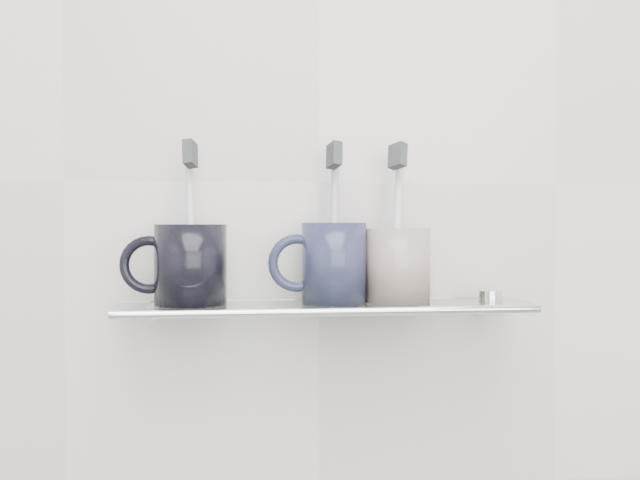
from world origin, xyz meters
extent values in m
plane|color=silver|center=(0.00, 1.10, 1.25)|extent=(2.50, 0.00, 2.50)
cube|color=silver|center=(0.00, 1.04, 1.10)|extent=(0.50, 0.12, 0.01)
cylinder|color=silver|center=(0.00, 0.98, 1.10)|extent=(0.50, 0.01, 0.01)
cylinder|color=silver|center=(-0.21, 1.09, 1.09)|extent=(0.02, 0.03, 0.02)
cylinder|color=silver|center=(0.21, 1.09, 1.09)|extent=(0.02, 0.03, 0.02)
cylinder|color=black|center=(-0.16, 1.04, 1.15)|extent=(0.09, 0.09, 0.10)
torus|color=black|center=(-0.21, 1.04, 1.15)|extent=(0.07, 0.01, 0.07)
cylinder|color=white|center=(-0.16, 1.04, 1.20)|extent=(0.02, 0.07, 0.19)
cube|color=#35373A|center=(-0.16, 1.04, 1.28)|extent=(0.02, 0.03, 0.04)
cylinder|color=#1E243F|center=(0.01, 1.04, 1.15)|extent=(0.08, 0.08, 0.10)
torus|color=#1E243F|center=(-0.03, 1.04, 1.15)|extent=(0.07, 0.01, 0.07)
cylinder|color=#A0A5C8|center=(0.01, 1.04, 1.20)|extent=(0.02, 0.06, 0.19)
cube|color=#35373A|center=(0.01, 1.04, 1.28)|extent=(0.02, 0.03, 0.04)
cylinder|color=silver|center=(0.09, 1.04, 1.15)|extent=(0.11, 0.11, 0.09)
torus|color=silver|center=(0.04, 1.04, 1.15)|extent=(0.07, 0.01, 0.07)
cylinder|color=silver|center=(0.09, 1.04, 1.20)|extent=(0.03, 0.07, 0.19)
cube|color=#35373A|center=(0.09, 1.04, 1.28)|extent=(0.03, 0.03, 0.04)
cylinder|color=silver|center=(0.21, 1.04, 1.11)|extent=(0.03, 0.03, 0.01)
camera|label=1|loc=(-0.13, 0.07, 1.20)|focal=45.00mm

